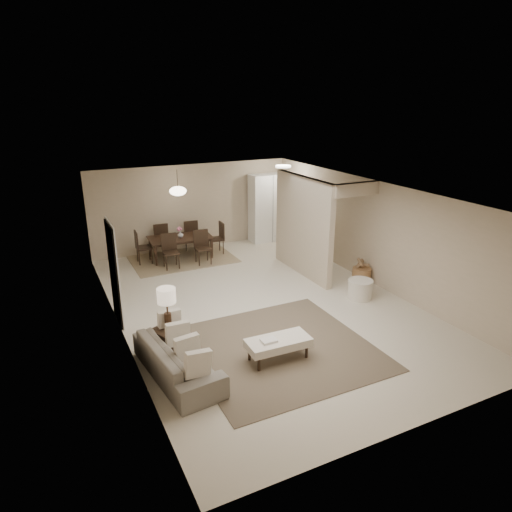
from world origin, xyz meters
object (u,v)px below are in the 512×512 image
ottoman_bench (278,343)px  side_table (170,342)px  sofa (177,359)px  round_pouf (360,289)px  dining_table (181,248)px  wicker_basket (361,275)px  pantry_cabinet (269,208)px

ottoman_bench → side_table: side_table is taller
sofa → round_pouf: (4.60, 1.12, -0.08)m
sofa → round_pouf: sofa is taller
side_table → dining_table: (1.74, 4.90, 0.04)m
sofa → ottoman_bench: size_ratio=1.81×
round_pouf → wicker_basket: 0.93m
wicker_basket → dining_table: (-3.41, 3.70, 0.11)m
round_pouf → dining_table: (-2.81, 4.41, 0.09)m
pantry_cabinet → wicker_basket: size_ratio=4.63×
ottoman_bench → wicker_basket: 4.10m
side_table → wicker_basket: (5.15, 1.20, -0.07)m
side_table → wicker_basket: side_table is taller
round_pouf → pantry_cabinet: bearing=87.6°
pantry_cabinet → round_pouf: size_ratio=3.76×
ottoman_bench → round_pouf: bearing=28.0°
pantry_cabinet → side_table: size_ratio=3.93×
dining_table → wicker_basket: bearing=-44.1°
round_pouf → sofa: bearing=-166.3°
round_pouf → dining_table: dining_table is taller
side_table → round_pouf: side_table is taller
ottoman_bench → side_table: 1.90m
side_table → dining_table: bearing=70.5°
pantry_cabinet → dining_table: (-3.01, -0.45, -0.74)m
ottoman_bench → wicker_basket: (3.50, 2.13, -0.13)m
pantry_cabinet → round_pouf: pantry_cabinet is taller
ottoman_bench → dining_table: bearing=91.0°
ottoman_bench → pantry_cabinet: bearing=65.6°
pantry_cabinet → side_table: pantry_cabinet is taller
sofa → ottoman_bench: 1.73m
dining_table → round_pouf: bearing=-54.3°
ottoman_bench → dining_table: (0.08, 5.83, -0.01)m
wicker_basket → round_pouf: bearing=-130.3°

